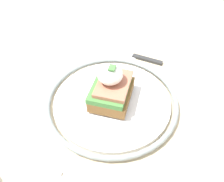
{
  "coord_description": "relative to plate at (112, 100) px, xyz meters",
  "views": [
    {
      "loc": [
        -0.26,
        -0.03,
        1.09
      ],
      "look_at": [
        0.02,
        0.05,
        0.79
      ],
      "focal_mm": 35.0,
      "sensor_mm": 36.0,
      "label": 1
    }
  ],
  "objects": [
    {
      "name": "plate",
      "position": [
        0.0,
        0.0,
        0.0
      ],
      "size": [
        0.27,
        0.27,
        0.02
      ],
      "color": "white",
      "rests_on": "dining_table"
    },
    {
      "name": "dining_table",
      "position": [
        -0.02,
        -0.05,
        -0.12
      ],
      "size": [
        1.13,
        0.75,
        0.75
      ],
      "color": "#C6B28E",
      "rests_on": "ground_plane"
    },
    {
      "name": "sandwich",
      "position": [
        0.0,
        0.0,
        0.04
      ],
      "size": [
        0.1,
        0.07,
        0.08
      ],
      "color": "brown",
      "rests_on": "plate"
    },
    {
      "name": "knife",
      "position": [
        0.17,
        -0.01,
        -0.01
      ],
      "size": [
        0.05,
        0.18,
        0.01
      ],
      "color": "#2D2D2D",
      "rests_on": "dining_table"
    }
  ]
}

